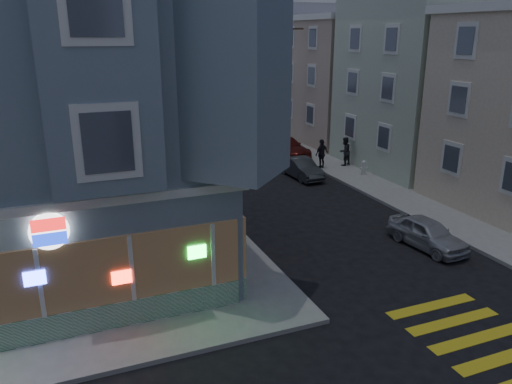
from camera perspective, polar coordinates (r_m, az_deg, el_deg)
sidewalk_ne at (r=42.78m, az=17.65°, el=5.84°), size 24.00×42.00×0.15m
row_house_b at (r=34.54m, az=21.29°, el=11.77°), size 12.00×8.60×10.50m
row_house_c at (r=41.63m, az=12.65°, el=12.32°), size 12.00×8.60×9.00m
row_house_d at (r=49.25m, az=6.67°, el=14.27°), size 12.00×8.60×10.50m
utility_pole at (r=37.01m, az=3.69°, el=12.30°), size 2.20×0.30×9.00m
street_tree_near at (r=42.63m, az=0.37°, el=11.89°), size 3.00×3.00×5.30m
street_tree_far at (r=50.09m, az=-3.19°, el=12.74°), size 3.00×3.00×5.30m
pedestrian_a at (r=32.47m, az=10.09°, el=4.60°), size 1.06×0.94×1.81m
pedestrian_b at (r=31.58m, az=7.51°, el=4.36°), size 1.16×0.78×1.83m
parked_car_a at (r=21.25m, az=19.01°, el=-4.49°), size 1.76×3.67×1.21m
parked_car_b at (r=29.86m, az=5.20°, el=2.74°), size 1.42×3.67×1.19m
parked_car_c at (r=34.95m, az=3.33°, el=5.17°), size 2.49×5.02×1.40m
parked_car_d at (r=39.62m, az=0.11°, el=6.67°), size 2.49×4.98×1.36m
traffic_signal at (r=15.34m, az=-8.35°, el=-1.54°), size 0.53×0.52×4.62m
fire_hydrant at (r=30.63m, az=12.20°, el=2.80°), size 0.50×0.29×0.86m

